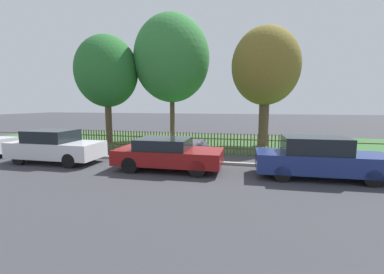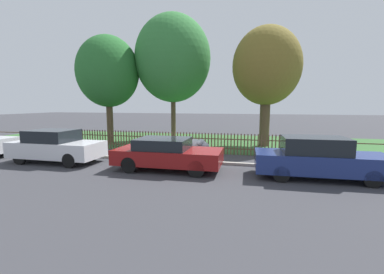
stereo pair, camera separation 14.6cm
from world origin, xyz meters
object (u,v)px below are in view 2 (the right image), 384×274
tree_behind_motorcycle (173,59)px  parked_car_navy_estate (167,153)px  tree_mid_park (267,67)px  parked_car_red_compact (318,158)px  covered_motorcycle (194,146)px  parked_car_black_saloon (56,146)px  tree_nearest_kerb (108,72)px

tree_behind_motorcycle → parked_car_navy_estate: bearing=-74.1°
parked_car_navy_estate → tree_mid_park: (4.09, 7.20, 4.32)m
parked_car_red_compact → covered_motorcycle: (-5.24, 2.60, -0.17)m
parked_car_black_saloon → parked_car_red_compact: size_ratio=0.91×
parked_car_navy_estate → parked_car_red_compact: bearing=0.1°
tree_mid_park → covered_motorcycle: bearing=-128.5°
parked_car_navy_estate → parked_car_black_saloon: bearing=178.1°
parked_car_black_saloon → parked_car_navy_estate: bearing=-1.0°
parked_car_navy_estate → tree_behind_motorcycle: bearing=105.1°
parked_car_navy_estate → covered_motorcycle: bearing=78.8°
parked_car_navy_estate → tree_nearest_kerb: size_ratio=0.60×
covered_motorcycle → tree_nearest_kerb: bearing=154.7°
parked_car_navy_estate → tree_nearest_kerb: (-6.39, 6.27, 4.19)m
parked_car_red_compact → tree_mid_park: bearing=101.4°
covered_motorcycle → tree_behind_motorcycle: tree_behind_motorcycle is taller
parked_car_navy_estate → covered_motorcycle: (0.50, 2.69, -0.10)m
parked_car_black_saloon → covered_motorcycle: 6.51m
parked_car_red_compact → tree_nearest_kerb: bearing=151.3°
parked_car_red_compact → parked_car_navy_estate: bearing=179.2°
parked_car_red_compact → tree_mid_park: (-1.65, 7.11, 4.25)m
parked_car_red_compact → covered_motorcycle: 5.85m
parked_car_black_saloon → tree_mid_park: (9.57, 7.09, 4.24)m
covered_motorcycle → tree_behind_motorcycle: (-2.73, 5.15, 5.26)m
covered_motorcycle → parked_car_black_saloon: bearing=-154.5°
parked_car_black_saloon → covered_motorcycle: (5.98, 2.58, -0.18)m
parked_car_navy_estate → tree_behind_motorcycle: tree_behind_motorcycle is taller
tree_behind_motorcycle → tree_mid_park: 6.40m
parked_car_navy_estate → tree_nearest_kerb: tree_nearest_kerb is taller
parked_car_red_compact → tree_mid_park: 8.45m
covered_motorcycle → tree_behind_motorcycle: size_ratio=0.21×
parked_car_navy_estate → parked_car_red_compact: size_ratio=0.95×
parked_car_red_compact → parked_car_black_saloon: bearing=178.2°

